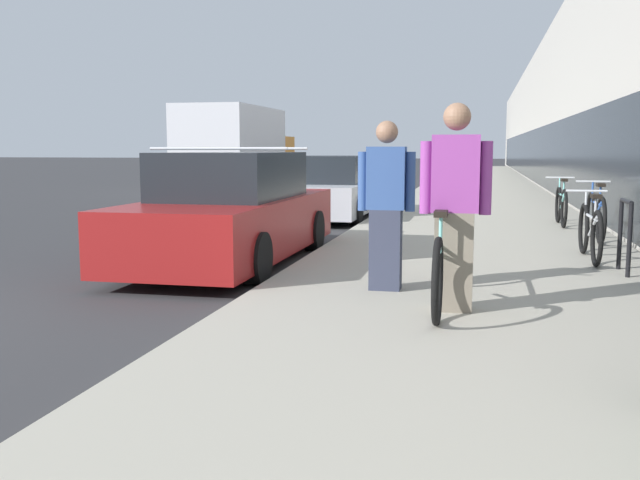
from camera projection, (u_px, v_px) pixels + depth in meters
name	position (u px, v px, depth m)	size (l,w,h in m)	color
sidewalk_slab	(479.00, 191.00, 24.76)	(4.40, 70.00, 0.11)	#A39E8E
tandem_bicycle	(443.00, 261.00, 6.53)	(0.52, 2.50, 0.90)	black
person_rider	(455.00, 208.00, 6.14)	(0.61, 0.24, 1.80)	#756B5B
person_bystander	(386.00, 206.00, 7.08)	(0.57, 0.22, 1.68)	#33384C
bike_rack_hoop	(625.00, 228.00, 8.06)	(0.05, 0.60, 0.84)	black
cruiser_bike_nearest	(590.00, 231.00, 9.04)	(0.52, 1.80, 0.87)	black
cruiser_bike_middle	(596.00, 216.00, 10.95)	(0.52, 1.75, 0.91)	black
cruiser_bike_farthest	(561.00, 205.00, 13.16)	(0.52, 1.65, 0.88)	black
parked_sedan_curbside	(232.00, 213.00, 9.45)	(1.80, 4.70, 1.54)	maroon
vintage_roadster_curbside	(331.00, 190.00, 15.49)	(1.74, 4.22, 1.37)	silver
moving_truck	(237.00, 150.00, 25.46)	(2.51, 7.07, 2.95)	orange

